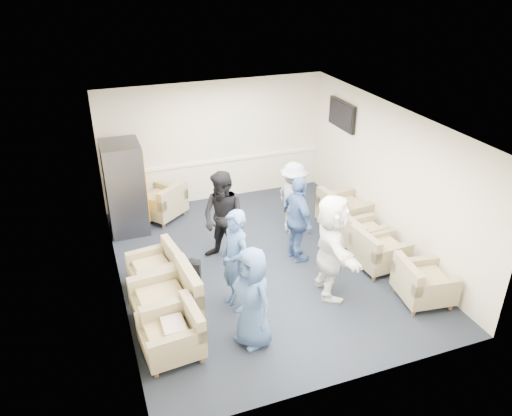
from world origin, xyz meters
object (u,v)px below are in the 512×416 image
object	(u,v)px
armchair_right_far	(343,212)
vending_machine	(125,188)
armchair_left_far	(158,270)
armchair_left_near	(175,335)
person_mid_right	(298,220)
armchair_left_mid	(170,302)
person_back_left	(224,219)
armchair_right_midnear	(377,252)
armchair_corner	(163,204)
person_front_left	(252,298)
armchair_right_near	(421,284)
armchair_right_midfar	(363,237)
person_back_right	(293,199)
person_front_right	(331,246)
person_mid_left	(235,261)

from	to	relation	value
armchair_right_far	vending_machine	size ratio (longest dim) A/B	0.53
armchair_left_far	armchair_right_far	world-z (taller)	armchair_right_far
armchair_left_near	person_mid_right	world-z (taller)	person_mid_right
armchair_left_mid	person_back_left	size ratio (longest dim) A/B	0.58
armchair_right_far	armchair_right_midnear	bearing A→B (deg)	167.67
armchair_corner	person_back_left	distance (m)	2.26
armchair_left_far	person_front_left	xyz separation A→B (m)	(1.02, -1.85, 0.47)
armchair_right_near	armchair_right_midnear	xyz separation A→B (m)	(-0.14, 1.08, 0.00)
armchair_right_midfar	armchair_left_mid	bearing A→B (deg)	98.74
armchair_left_far	person_mid_right	size ratio (longest dim) A/B	0.54
armchair_corner	person_back_right	size ratio (longest dim) A/B	0.78
armchair_corner	person_mid_right	xyz separation A→B (m)	(2.00, -2.46, 0.48)
armchair_right_midnear	vending_machine	distance (m)	4.99
armchair_right_midnear	person_front_right	distance (m)	1.34
armchair_left_near	armchair_left_mid	xyz separation A→B (m)	(0.07, 0.69, 0.05)
armchair_corner	person_front_left	world-z (taller)	person_front_left
armchair_right_far	person_mid_right	bearing A→B (deg)	112.12
person_back_right	armchair_left_mid	bearing A→B (deg)	117.08
armchair_left_near	armchair_right_midfar	bearing A→B (deg)	105.56
person_front_left	person_back_left	size ratio (longest dim) A/B	0.89
armchair_left_mid	armchair_right_far	world-z (taller)	armchair_left_mid
armchair_right_midfar	armchair_corner	size ratio (longest dim) A/B	0.68
person_mid_right	armchair_corner	bearing A→B (deg)	34.84
armchair_left_near	person_back_right	world-z (taller)	person_back_right
armchair_right_far	person_mid_right	distance (m)	1.63
person_back_left	person_mid_right	size ratio (longest dim) A/B	1.07
armchair_left_mid	person_mid_right	xyz separation A→B (m)	(2.53, 0.96, 0.45)
armchair_left_near	armchair_corner	bearing A→B (deg)	166.36
armchair_right_midnear	vending_machine	xyz separation A→B (m)	(-3.97, 2.96, 0.61)
armchair_right_midfar	person_front_left	world-z (taller)	person_front_left
armchair_right_midnear	vending_machine	world-z (taller)	vending_machine
armchair_left_mid	armchair_right_midnear	world-z (taller)	armchair_left_mid
armchair_left_far	person_mid_left	bearing A→B (deg)	38.58
armchair_left_mid	armchair_right_near	distance (m)	3.99
vending_machine	armchair_right_midfar	bearing A→B (deg)	-30.67
person_front_left	person_mid_left	world-z (taller)	person_mid_left
armchair_right_far	person_back_left	size ratio (longest dim) A/B	0.56
person_front_left	person_back_left	world-z (taller)	person_back_left
armchair_left_near	person_back_left	bearing A→B (deg)	141.34
person_back_left	person_mid_left	bearing A→B (deg)	-49.80
armchair_left_mid	armchair_left_far	size ratio (longest dim) A/B	1.15
armchair_right_far	vending_machine	bearing A→B (deg)	63.49
armchair_left_near	armchair_corner	world-z (taller)	armchair_corner
armchair_left_near	armchair_right_midfar	xyz separation A→B (m)	(3.89, 1.48, -0.01)
armchair_right_midfar	vending_machine	xyz separation A→B (m)	(-4.03, 2.39, 0.62)
armchair_corner	person_back_left	xyz separation A→B (m)	(0.74, -2.06, 0.54)
armchair_left_far	armchair_corner	bearing A→B (deg)	159.01
person_back_left	person_back_right	bearing A→B (deg)	68.74
armchair_right_midnear	armchair_left_far	bearing A→B (deg)	74.40
person_front_right	person_front_left	bearing A→B (deg)	125.61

